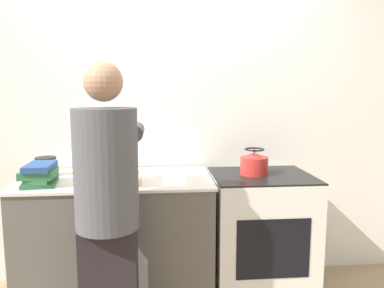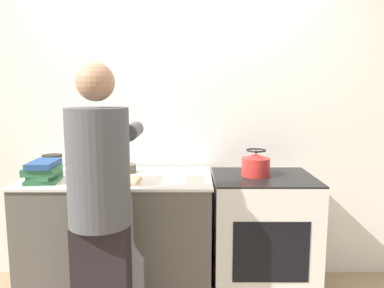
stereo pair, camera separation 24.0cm
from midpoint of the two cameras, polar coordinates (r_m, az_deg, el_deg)
wall_back at (r=3.03m, az=-0.64°, el=3.65°), size 8.00×0.05×2.60m
counter at (r=2.85m, az=-8.36°, el=-14.04°), size 1.33×0.71×0.93m
oven at (r=2.86m, az=13.20°, el=-14.05°), size 0.71×0.61×0.94m
person at (r=2.16m, az=-10.61°, el=-8.77°), size 0.39×0.63×1.69m
cutting_board at (r=2.55m, az=-8.55°, el=-5.60°), size 0.30×0.21×0.02m
knife at (r=2.52m, az=-8.99°, el=-5.46°), size 0.20×0.08×0.01m
kettle at (r=2.70m, az=12.32°, el=-3.13°), size 0.20×0.20×0.19m
bowl_prep at (r=2.83m, az=-7.50°, el=-3.71°), size 0.15×0.15×0.06m
canister_jar at (r=2.94m, az=-18.23°, el=-2.89°), size 0.15×0.15×0.14m
book_stack at (r=2.67m, az=-19.25°, el=-3.98°), size 0.24×0.28×0.14m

